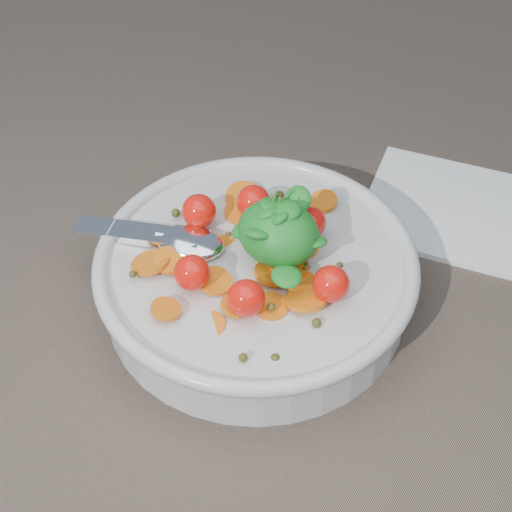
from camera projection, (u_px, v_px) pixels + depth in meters
The scene contains 3 objects.
ground at pixel (256, 332), 0.63m from camera, with size 6.00×6.00×0.00m, color #776455.
bowl at pixel (256, 275), 0.63m from camera, with size 0.28×0.26×0.11m.
napkin at pixel (452, 210), 0.73m from camera, with size 0.16×0.14×0.01m, color white.
Camera 1 is at (0.22, -0.33, 0.49)m, focal length 55.00 mm.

